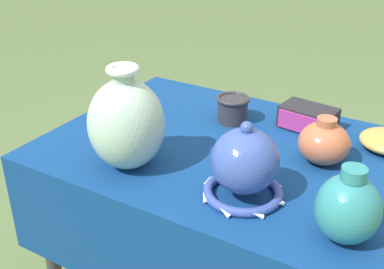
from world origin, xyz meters
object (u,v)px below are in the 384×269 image
object	(u,v)px
vase_dome_bell	(244,166)
jar_round_terracotta	(324,143)
pot_squat_slate	(124,114)
jar_round_teal	(348,208)
vase_tall_bulbous	(126,123)
mosaic_tile_box	(308,118)
cup_wide_charcoal	(233,108)

from	to	relation	value
vase_dome_bell	jar_round_terracotta	bearing A→B (deg)	66.47
pot_squat_slate	jar_round_teal	distance (m)	0.77
vase_tall_bulbous	mosaic_tile_box	bearing A→B (deg)	54.21
mosaic_tile_box	jar_round_teal	world-z (taller)	jar_round_teal
mosaic_tile_box	jar_round_terracotta	distance (m)	0.20
pot_squat_slate	jar_round_terracotta	xyz separation A→B (m)	(0.60, 0.08, 0.03)
cup_wide_charcoal	jar_round_terracotta	world-z (taller)	jar_round_terracotta
pot_squat_slate	jar_round_terracotta	distance (m)	0.61
mosaic_tile_box	vase_tall_bulbous	bearing A→B (deg)	-118.65
vase_tall_bulbous	pot_squat_slate	distance (m)	0.28
jar_round_teal	cup_wide_charcoal	bearing A→B (deg)	139.07
pot_squat_slate	jar_round_teal	size ratio (longest dim) A/B	0.88
vase_tall_bulbous	mosaic_tile_box	size ratio (longest dim) A/B	1.59
vase_tall_bulbous	vase_dome_bell	distance (m)	0.32
cup_wide_charcoal	jar_round_terracotta	size ratio (longest dim) A/B	0.79
mosaic_tile_box	jar_round_teal	size ratio (longest dim) A/B	1.01
vase_tall_bulbous	pot_squat_slate	world-z (taller)	vase_tall_bulbous
vase_dome_bell	cup_wide_charcoal	world-z (taller)	vase_dome_bell
cup_wide_charcoal	vase_dome_bell	bearing A→B (deg)	-59.78
vase_tall_bulbous	jar_round_terracotta	distance (m)	0.51
mosaic_tile_box	jar_round_terracotta	bearing A→B (deg)	-52.95
pot_squat_slate	jar_round_teal	bearing A→B (deg)	-15.98
cup_wide_charcoal	jar_round_terracotta	bearing A→B (deg)	-18.30
pot_squat_slate	jar_round_teal	world-z (taller)	jar_round_teal
mosaic_tile_box	cup_wide_charcoal	xyz separation A→B (m)	(-0.22, -0.07, 0.01)
vase_dome_bell	pot_squat_slate	world-z (taller)	vase_dome_bell
vase_tall_bulbous	jar_round_teal	size ratio (longest dim) A/B	1.61
pot_squat_slate	vase_tall_bulbous	bearing A→B (deg)	-49.03
cup_wide_charcoal	pot_squat_slate	size ratio (longest dim) A/B	0.71
vase_dome_bell	pot_squat_slate	xyz separation A→B (m)	(-0.49, 0.18, -0.05)
jar_round_teal	pot_squat_slate	bearing A→B (deg)	164.02
vase_tall_bulbous	vase_dome_bell	world-z (taller)	vase_tall_bulbous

